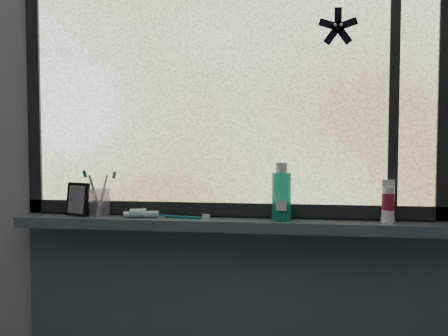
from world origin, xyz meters
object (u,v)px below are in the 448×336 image
at_px(cream_tube, 388,200).
at_px(mouthwash_bottle, 282,192).
at_px(toothbrush_cup, 99,202).
at_px(vanity_mirror, 78,199).

bearing_deg(cream_tube, mouthwash_bottle, -178.54).
bearing_deg(mouthwash_bottle, toothbrush_cup, 178.68).
xyz_separation_m(vanity_mirror, mouthwash_bottle, (0.79, -0.01, 0.04)).
bearing_deg(cream_tube, vanity_mirror, 179.86).
distance_m(vanity_mirror, toothbrush_cup, 0.09).
distance_m(toothbrush_cup, mouthwash_bottle, 0.70).
height_order(mouthwash_bottle, cream_tube, mouthwash_bottle).
bearing_deg(toothbrush_cup, mouthwash_bottle, -1.32).
bearing_deg(mouthwash_bottle, vanity_mirror, 179.10).
bearing_deg(mouthwash_bottle, cream_tube, 1.46).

